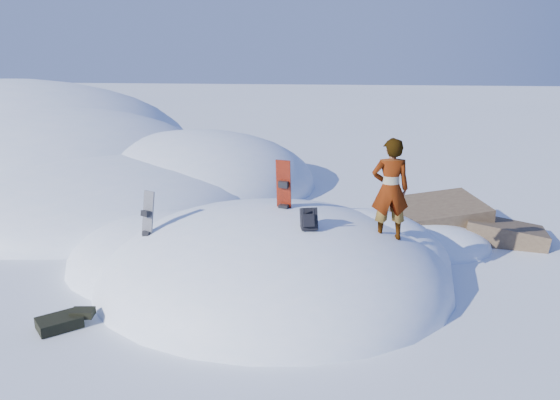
# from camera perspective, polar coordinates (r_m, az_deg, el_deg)

# --- Properties ---
(ground) EXTENTS (120.00, 120.00, 0.00)m
(ground) POSITION_cam_1_polar(r_m,az_deg,el_deg) (10.88, -0.80, -8.51)
(ground) COLOR white
(ground) RESTS_ON ground
(snow_mound) EXTENTS (8.00, 6.00, 3.00)m
(snow_mound) POSITION_cam_1_polar(r_m,az_deg,el_deg) (11.11, -1.54, -7.97)
(snow_mound) COLOR white
(snow_mound) RESTS_ON ground
(snow_ridge) EXTENTS (21.50, 18.50, 6.40)m
(snow_ridge) POSITION_cam_1_polar(r_m,az_deg,el_deg) (23.31, -24.00, 3.26)
(snow_ridge) COLOR white
(snow_ridge) RESTS_ON ground
(rock_outcrop) EXTENTS (4.68, 4.41, 1.68)m
(rock_outcrop) POSITION_cam_1_polar(r_m,az_deg,el_deg) (13.83, 16.28, -3.72)
(rock_outcrop) COLOR brown
(rock_outcrop) RESTS_ON ground
(snowboard_red) EXTENTS (0.32, 0.25, 1.54)m
(snowboard_red) POSITION_cam_1_polar(r_m,az_deg,el_deg) (10.42, 0.41, 0.16)
(snowboard_red) COLOR #AE2009
(snowboard_red) RESTS_ON snow_mound
(snowboard_dark) EXTENTS (0.33, 0.33, 1.32)m
(snowboard_dark) POSITION_cam_1_polar(r_m,az_deg,el_deg) (10.44, -13.72, -2.63)
(snowboard_dark) COLOR black
(snowboard_dark) RESTS_ON snow_mound
(backpack) EXTENTS (0.35, 0.41, 0.47)m
(backpack) POSITION_cam_1_polar(r_m,az_deg,el_deg) (9.48, 3.03, -2.04)
(backpack) COLOR black
(backpack) RESTS_ON snow_mound
(gear_pile) EXTENTS (0.91, 0.80, 0.24)m
(gear_pile) POSITION_cam_1_polar(r_m,az_deg,el_deg) (9.85, -21.71, -11.66)
(gear_pile) COLOR black
(gear_pile) RESTS_ON ground
(person) EXTENTS (0.71, 0.50, 1.85)m
(person) POSITION_cam_1_polar(r_m,az_deg,el_deg) (9.91, 11.44, 1.12)
(person) COLOR slate
(person) RESTS_ON snow_mound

